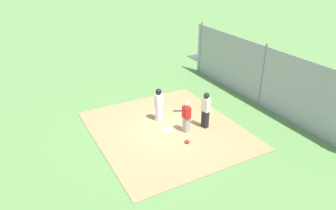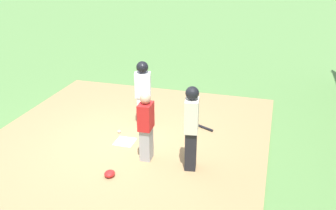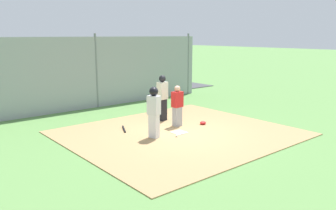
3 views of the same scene
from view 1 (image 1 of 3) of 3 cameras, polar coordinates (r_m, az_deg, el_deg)
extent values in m
plane|color=#5B8947|center=(14.51, -0.24, -4.60)|extent=(140.00, 140.00, 0.00)
cube|color=#A88456|center=(14.50, -0.24, -4.55)|extent=(7.20, 6.40, 0.03)
cube|color=white|center=(14.49, -0.24, -4.47)|extent=(0.44, 0.44, 0.02)
cube|color=#9E9EA3|center=(14.23, 3.34, -3.55)|extent=(0.31, 0.23, 0.70)
cube|color=red|center=(13.92, 3.40, -1.31)|extent=(0.39, 0.27, 0.56)
sphere|color=tan|center=(13.74, 3.45, 0.12)|extent=(0.22, 0.22, 0.22)
cube|color=black|center=(14.60, 6.80, -2.56)|extent=(0.33, 0.26, 0.84)
cube|color=beige|center=(14.25, 6.96, 0.06)|extent=(0.42, 0.31, 0.66)
sphere|color=black|center=(14.06, 7.06, 1.75)|extent=(0.26, 0.26, 0.26)
cube|color=silver|center=(15.11, -1.68, -1.45)|extent=(0.29, 0.35, 0.76)
cube|color=silver|center=(14.80, -1.72, 0.89)|extent=(0.35, 0.44, 0.61)
sphere|color=tan|center=(14.62, -1.74, 2.38)|extent=(0.24, 0.24, 0.24)
sphere|color=black|center=(14.62, -1.74, 2.45)|extent=(0.29, 0.29, 0.29)
cylinder|color=black|center=(16.07, 2.32, -1.06)|extent=(0.41, 0.73, 0.06)
ellipsoid|color=red|center=(13.55, 3.50, -6.70)|extent=(0.24, 0.20, 0.12)
sphere|color=white|center=(14.65, -2.05, -3.98)|extent=(0.07, 0.07, 0.07)
cube|color=#93999E|center=(16.97, 16.87, 5.02)|extent=(12.00, 0.05, 3.20)
cylinder|color=slate|center=(16.94, 16.90, 5.25)|extent=(0.10, 0.10, 3.35)
cylinder|color=slate|center=(21.07, 6.00, 10.37)|extent=(0.10, 0.10, 3.35)
cube|color=#424247|center=(20.18, 23.74, 2.44)|extent=(18.00, 5.20, 0.04)
cube|color=black|center=(21.57, 16.09, 6.40)|extent=(4.38, 2.22, 0.64)
cube|color=black|center=(21.27, 16.53, 7.77)|extent=(2.49, 1.85, 0.56)
cylinder|color=black|center=(22.17, 12.21, 7.11)|extent=(0.62, 0.26, 0.60)
cylinder|color=black|center=(23.12, 15.79, 7.51)|extent=(0.62, 0.26, 0.60)
cylinder|color=black|center=(20.10, 16.36, 4.58)|extent=(0.62, 0.26, 0.60)
cylinder|color=black|center=(21.14, 20.07, 5.11)|extent=(0.62, 0.26, 0.60)
camera|label=2|loc=(10.29, 36.63, 2.60)|focal=40.98mm
camera|label=3|loc=(19.03, -35.71, 8.84)|focal=36.69mm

